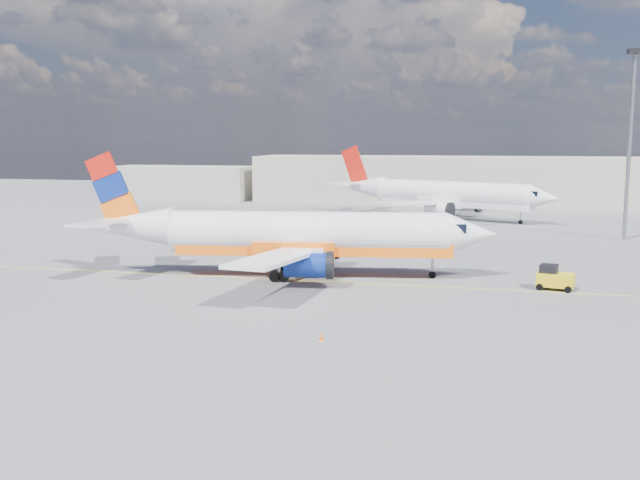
% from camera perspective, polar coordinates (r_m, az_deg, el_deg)
% --- Properties ---
extents(ground, '(240.00, 240.00, 0.00)m').
position_cam_1_polar(ground, '(53.07, 2.23, -4.10)').
color(ground, '#59595E').
rests_on(ground, ground).
extents(taxi_line, '(70.00, 0.15, 0.01)m').
position_cam_1_polar(taxi_line, '(55.95, 2.81, -3.45)').
color(taxi_line, yellow).
rests_on(taxi_line, ground).
extents(terminal_main, '(70.00, 14.00, 8.00)m').
position_cam_1_polar(terminal_main, '(126.24, 10.92, 4.75)').
color(terminal_main, beige).
rests_on(terminal_main, ground).
extents(terminal_annex, '(26.00, 10.00, 6.00)m').
position_cam_1_polar(terminal_annex, '(134.80, -10.97, 4.53)').
color(terminal_annex, beige).
rests_on(terminal_annex, ground).
extents(main_jet, '(33.94, 26.49, 10.26)m').
position_cam_1_polar(main_jet, '(58.12, -2.04, 0.40)').
color(main_jet, white).
rests_on(main_jet, ground).
extents(second_jet, '(33.01, 24.88, 10.15)m').
position_cam_1_polar(second_jet, '(101.01, 9.91, 3.59)').
color(second_jet, white).
rests_on(second_jet, ground).
extents(gse_tug, '(2.91, 2.18, 1.89)m').
position_cam_1_polar(gse_tug, '(56.12, 18.23, -2.90)').
color(gse_tug, black).
rests_on(gse_tug, ground).
extents(traffic_cone, '(0.35, 0.35, 0.50)m').
position_cam_1_polar(traffic_cone, '(40.24, 0.12, -7.76)').
color(traffic_cone, white).
rests_on(traffic_cone, ground).
extents(floodlight_mast, '(1.51, 1.51, 20.75)m').
position_cam_1_polar(floodlight_mast, '(85.72, 23.60, 8.29)').
color(floodlight_mast, gray).
rests_on(floodlight_mast, ground).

